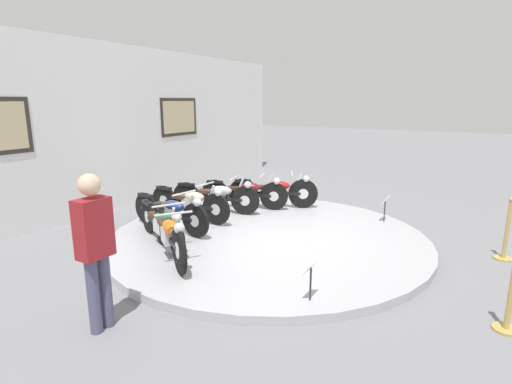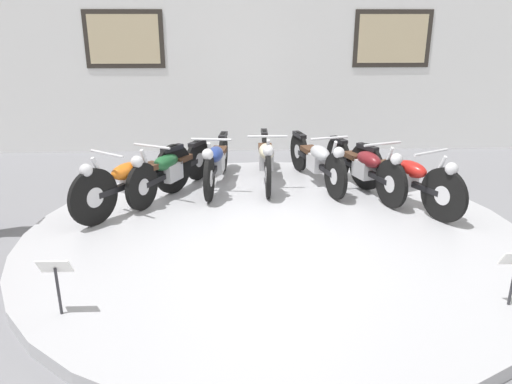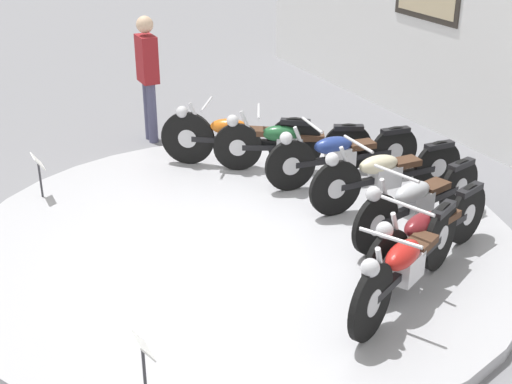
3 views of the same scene
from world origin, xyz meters
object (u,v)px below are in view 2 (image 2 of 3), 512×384
object	(u,v)px
motorcycle_orange	(134,178)
motorcycle_green	(170,168)
motorcycle_silver	(317,159)
motorcycle_red	(404,176)
motorcycle_maroon	(364,166)
motorcycle_blue	(216,160)
motorcycle_cream	(266,157)
info_placard_front_left	(56,274)

from	to	relation	value
motorcycle_orange	motorcycle_green	bearing A→B (deg)	53.56
motorcycle_silver	motorcycle_red	world-z (taller)	motorcycle_red
motorcycle_green	motorcycle_maroon	world-z (taller)	motorcycle_maroon
motorcycle_silver	motorcycle_blue	bearing A→B (deg)	-179.95
motorcycle_cream	info_placard_front_left	distance (m)	3.87
motorcycle_red	motorcycle_silver	bearing A→B (deg)	138.31
motorcycle_blue	motorcycle_maroon	size ratio (longest dim) A/B	1.04
motorcycle_blue	info_placard_front_left	distance (m)	3.46
motorcycle_cream	motorcycle_maroon	size ratio (longest dim) A/B	1.05
motorcycle_green	motorcycle_cream	distance (m)	1.41
motorcycle_maroon	motorcycle_red	bearing A→B (deg)	-53.56
motorcycle_green	motorcycle_blue	bearing A→B (deg)	29.96
motorcycle_red	info_placard_front_left	distance (m)	4.30
motorcycle_cream	motorcycle_silver	xyz separation A→B (m)	(0.72, -0.12, -0.00)
motorcycle_orange	info_placard_front_left	bearing A→B (deg)	-93.91
motorcycle_orange	motorcycle_cream	world-z (taller)	motorcycle_orange
motorcycle_blue	motorcycle_red	size ratio (longest dim) A/B	1.09
motorcycle_orange	motorcycle_silver	size ratio (longest dim) A/B	0.88
motorcycle_red	motorcycle_green	bearing A→B (deg)	170.21
motorcycle_silver	motorcycle_red	size ratio (longest dim) A/B	1.06
motorcycle_orange	motorcycle_green	world-z (taller)	motorcycle_orange
motorcycle_red	info_placard_front_left	bearing A→B (deg)	-146.32
motorcycle_cream	motorcycle_red	xyz separation A→B (m)	(1.71, -1.00, 0.01)
motorcycle_cream	info_placard_front_left	size ratio (longest dim) A/B	3.86
motorcycle_orange	motorcycle_cream	distance (m)	1.98
motorcycle_orange	motorcycle_blue	bearing A→B (deg)	41.24
motorcycle_maroon	motorcycle_red	world-z (taller)	motorcycle_red
motorcycle_green	info_placard_front_left	world-z (taller)	motorcycle_green
motorcycle_orange	motorcycle_silver	distance (m)	2.58
motorcycle_blue	info_placard_front_left	xyz separation A→B (m)	(-1.16, -3.26, -0.01)
motorcycle_green	motorcycle_blue	xyz separation A→B (m)	(0.61, 0.35, 0.01)
motorcycle_silver	motorcycle_red	xyz separation A→B (m)	(0.98, -0.88, 0.02)
motorcycle_red	motorcycle_cream	bearing A→B (deg)	149.62
motorcycle_green	motorcycle_red	world-z (taller)	motorcycle_red
motorcycle_green	motorcycle_cream	xyz separation A→B (m)	(1.33, 0.48, 0.01)
motorcycle_green	motorcycle_orange	bearing A→B (deg)	-126.44
motorcycle_silver	info_placard_front_left	distance (m)	4.17
motorcycle_cream	info_placard_front_left	world-z (taller)	motorcycle_cream
motorcycle_cream	motorcycle_silver	distance (m)	0.73
motorcycle_orange	motorcycle_red	distance (m)	3.41
info_placard_front_left	motorcycle_silver	bearing A→B (deg)	51.48
motorcycle_green	motorcycle_blue	size ratio (longest dim) A/B	0.90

